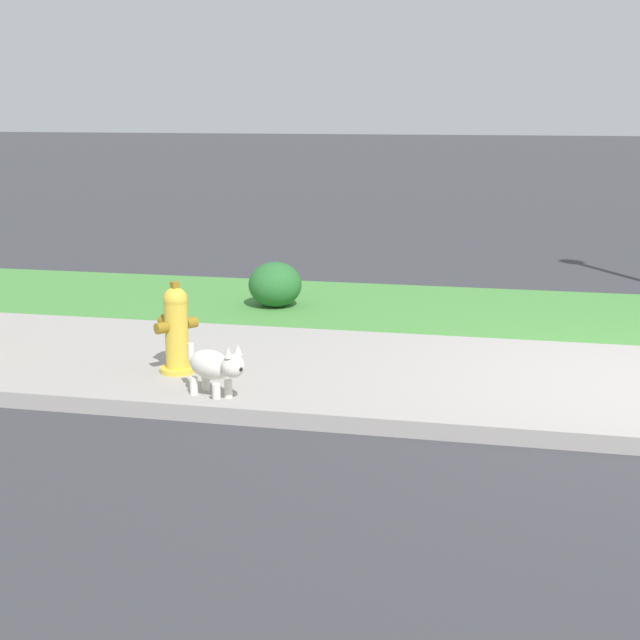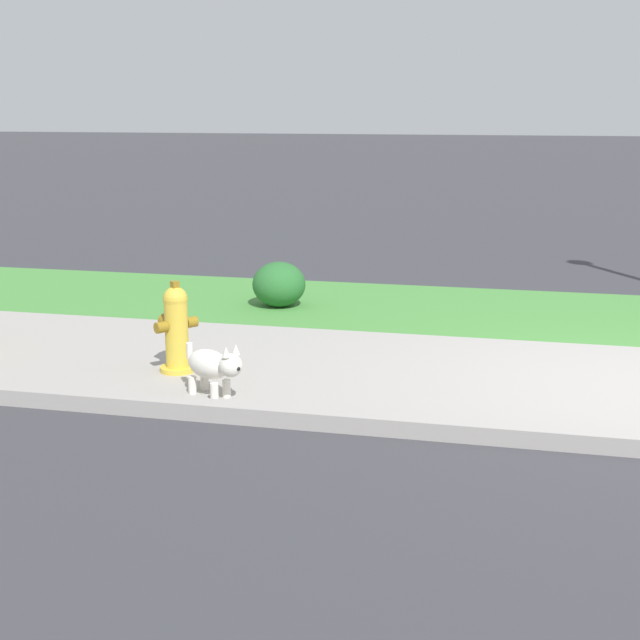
{
  "view_description": "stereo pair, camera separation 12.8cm",
  "coord_description": "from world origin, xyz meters",
  "views": [
    {
      "loc": [
        -1.21,
        -6.9,
        2.12
      ],
      "look_at": [
        -2.69,
        0.06,
        0.4
      ],
      "focal_mm": 50.0,
      "sensor_mm": 36.0,
      "label": 1
    },
    {
      "loc": [
        -1.09,
        -6.87,
        2.12
      ],
      "look_at": [
        -2.69,
        0.06,
        0.4
      ],
      "focal_mm": 50.0,
      "sensor_mm": 36.0,
      "label": 2
    }
  ],
  "objects": [
    {
      "name": "shrub_bush_far_verge",
      "position": [
        -3.63,
        2.18,
        0.24
      ],
      "size": [
        0.57,
        0.57,
        0.49
      ],
      "color": "#28662D",
      "rests_on": "ground"
    },
    {
      "name": "fire_hydrant_mid_block",
      "position": [
        -3.79,
        -0.35,
        0.36
      ],
      "size": [
        0.34,
        0.35,
        0.76
      ],
      "rotation": [
        0.0,
        0.0,
        0.92
      ],
      "color": "gold",
      "rests_on": "ground"
    },
    {
      "name": "grass_verge",
      "position": [
        0.0,
        2.45,
        0.0
      ],
      "size": [
        18.0,
        2.37,
        0.01
      ],
      "primitive_type": "cube",
      "color": "#47893D",
      "rests_on": "ground"
    },
    {
      "name": "small_white_dog",
      "position": [
        -3.27,
        -0.91,
        0.25
      ],
      "size": [
        0.52,
        0.4,
        0.44
      ],
      "rotation": [
        0.0,
        0.0,
        5.77
      ],
      "color": "silver",
      "rests_on": "ground"
    }
  ]
}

